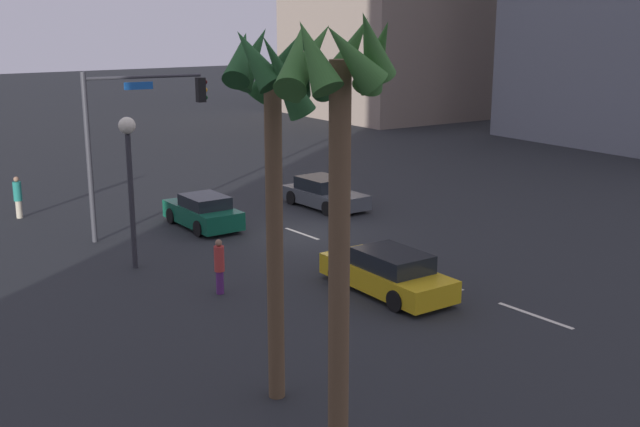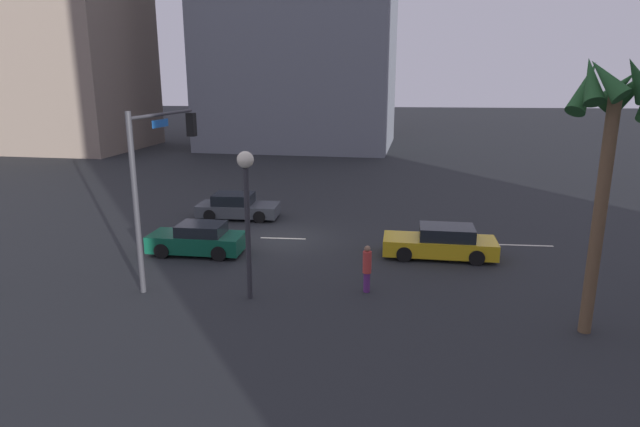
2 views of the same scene
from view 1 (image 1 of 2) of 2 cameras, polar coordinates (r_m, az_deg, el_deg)
name	(u,v)px [view 1 (image 1 of 2)]	position (r m, az deg, el deg)	size (l,w,h in m)	color
ground_plane	(301,234)	(30.34, -1.38, -1.50)	(220.00, 220.00, 0.00)	#232628
lane_stripe_1	(535,315)	(22.83, 15.59, -7.27)	(2.53, 0.14, 0.01)	silver
lane_stripe_2	(438,282)	(25.06, 8.73, -4.99)	(2.11, 0.14, 0.01)	silver
lane_stripe_3	(302,234)	(30.32, -1.35, -1.50)	(2.15, 0.14, 0.01)	silver
car_0	(203,212)	(31.52, -8.64, 0.11)	(4.07, 1.94, 1.35)	#0F5138
car_1	(324,194)	(34.63, 0.31, 1.48)	(4.32, 2.01, 1.33)	#474C51
car_2	(388,273)	(23.71, 5.04, -4.40)	(4.78, 2.09, 1.36)	gold
traffic_signal	(130,126)	(30.00, -13.89, 6.29)	(0.87, 4.82, 6.35)	#38383D
streetlamp	(129,161)	(26.06, -13.93, 3.79)	(0.56, 0.56, 5.11)	#2D2D33
pedestrian_0	(18,196)	(34.99, -21.43, 1.20)	(0.49, 0.49, 1.79)	#B2A58C
pedestrian_1	(219,265)	(23.63, -7.45, -3.79)	(0.34, 0.34, 1.72)	#59266B
palm_tree_0	(337,117)	(13.41, 1.27, 7.15)	(2.34, 2.38, 8.35)	brown
palm_tree_1	(276,106)	(15.74, -3.24, 7.94)	(2.73, 2.43, 8.09)	brown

